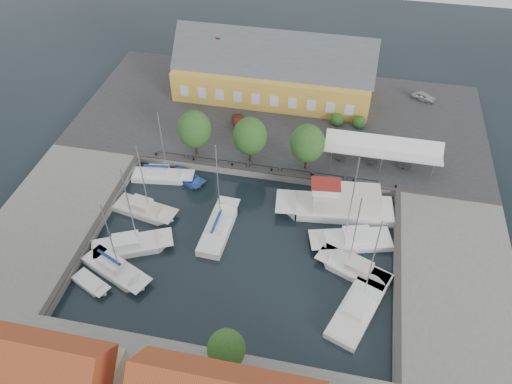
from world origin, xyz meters
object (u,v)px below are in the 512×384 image
(tent_canopy, at_px, (383,148))
(east_boat_b, at_px, (355,270))
(center_sailboat, at_px, (219,229))
(west_boat_d, at_px, (115,270))
(east_boat_a, at_px, (353,241))
(launch_nw, at_px, (187,179))
(car_red, at_px, (239,124))
(east_boat_c, at_px, (358,308))
(car_silver, at_px, (424,97))
(west_boat_a, at_px, (162,177))
(launch_sw, at_px, (91,284))
(warehouse, at_px, (270,72))
(west_boat_b, at_px, (144,210))
(west_boat_c, at_px, (131,246))
(trawler, at_px, (339,205))

(tent_canopy, bearing_deg, east_boat_b, -96.45)
(center_sailboat, distance_m, east_boat_b, 15.44)
(tent_canopy, bearing_deg, west_boat_d, -140.31)
(west_boat_d, bearing_deg, tent_canopy, 39.69)
(east_boat_a, relative_size, launch_nw, 2.42)
(car_red, bearing_deg, east_boat_c, -77.27)
(car_silver, bearing_deg, west_boat_d, 162.03)
(west_boat_a, distance_m, launch_sw, 16.89)
(warehouse, bearing_deg, west_boat_b, -109.97)
(east_boat_a, distance_m, west_boat_c, 24.03)
(west_boat_b, bearing_deg, launch_sw, -97.88)
(east_boat_b, bearing_deg, west_boat_a, 158.19)
(car_silver, distance_m, west_boat_c, 46.89)
(east_boat_c, distance_m, west_boat_b, 26.34)
(east_boat_b, relative_size, launch_nw, 2.09)
(trawler, xyz_separation_m, west_boat_d, (-21.76, -13.42, -0.75))
(east_boat_a, bearing_deg, west_boat_d, -159.29)
(trawler, relative_size, launch_nw, 2.68)
(east_boat_c, height_order, west_boat_d, east_boat_c)
(warehouse, distance_m, east_boat_c, 38.44)
(trawler, distance_m, launch_sw, 28.17)
(warehouse, xyz_separation_m, car_silver, (22.44, 2.44, -2.84))
(warehouse, relative_size, west_boat_c, 2.45)
(car_red, relative_size, west_boat_b, 0.40)
(west_boat_d, bearing_deg, east_boat_b, 11.61)
(east_boat_c, bearing_deg, launch_sw, -174.54)
(warehouse, xyz_separation_m, launch_sw, (-11.21, -37.56, -4.34))
(car_silver, bearing_deg, west_boat_a, 147.88)
(east_boat_c, bearing_deg, west_boat_c, 173.34)
(car_red, bearing_deg, tent_canopy, -34.18)
(west_boat_a, bearing_deg, west_boat_c, -87.24)
(west_boat_c, bearing_deg, car_silver, 47.60)
(west_boat_c, xyz_separation_m, launch_nw, (2.52, 11.89, -0.17))
(tent_canopy, relative_size, launch_sw, 3.07)
(center_sailboat, bearing_deg, launch_nw, 128.96)
(east_boat_b, bearing_deg, east_boat_a, 97.37)
(center_sailboat, height_order, east_boat_c, east_boat_c)
(launch_nw, bearing_deg, warehouse, 71.85)
(west_boat_b, bearing_deg, trawler, 11.96)
(car_red, height_order, center_sailboat, center_sailboat)
(car_silver, relative_size, launch_nw, 0.67)
(trawler, bearing_deg, center_sailboat, -155.52)
(tent_canopy, distance_m, west_boat_c, 31.79)
(tent_canopy, bearing_deg, west_boat_a, -165.34)
(east_boat_c, bearing_deg, center_sailboat, 155.68)
(center_sailboat, relative_size, east_boat_a, 0.96)
(trawler, bearing_deg, west_boat_d, -148.33)
(center_sailboat, height_order, east_boat_b, center_sailboat)
(warehouse, bearing_deg, east_boat_a, -61.86)
(car_red, relative_size, east_boat_b, 0.39)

